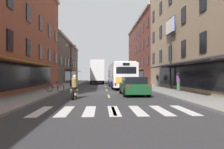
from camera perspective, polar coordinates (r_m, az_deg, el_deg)
ground_plane at (r=19.44m, az=-1.29°, el=-5.14°), size 34.80×80.00×0.10m
lane_centre_dashes at (r=19.19m, az=-1.27°, el=-5.04°), size 0.14×73.90×0.01m
crosswalk_near at (r=9.52m, az=0.49°, el=-10.01°), size 7.10×2.80×0.01m
sidewalk_left at (r=20.14m, az=-18.37°, el=-4.61°), size 3.00×80.00×0.14m
sidewalk_right at (r=20.47m, az=15.51°, el=-4.55°), size 3.00×80.00×0.14m
billboard_sign at (r=23.91m, az=15.95°, el=10.55°), size 0.40×2.84×7.77m
transit_bus at (r=26.63m, az=2.25°, el=-0.19°), size 2.77×11.92×3.09m
box_truck at (r=37.86m, az=-4.22°, el=0.59°), size 2.69×7.25×4.28m
sedan_near at (r=16.66m, az=6.04°, el=-3.20°), size 2.05×4.34×1.49m
sedan_mid at (r=46.97m, az=-3.91°, el=-1.37°), size 2.00×4.62×1.25m
motorcycle_rider at (r=14.30m, az=-10.39°, el=-3.87°), size 0.62×2.07×1.66m
bicycle_near at (r=19.03m, az=-15.58°, el=-3.57°), size 1.69×0.52×0.91m
pedestrian_near at (r=27.43m, az=12.50°, el=-1.55°), size 0.40×0.52×1.59m
pedestrian_mid at (r=19.82m, az=18.01°, el=-1.87°), size 0.36×0.36×1.75m
street_lamp_twin at (r=27.91m, az=-11.37°, el=3.10°), size 1.42×0.32×5.59m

